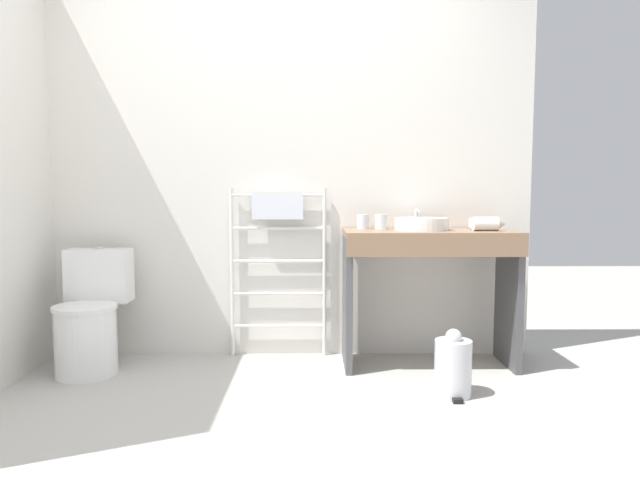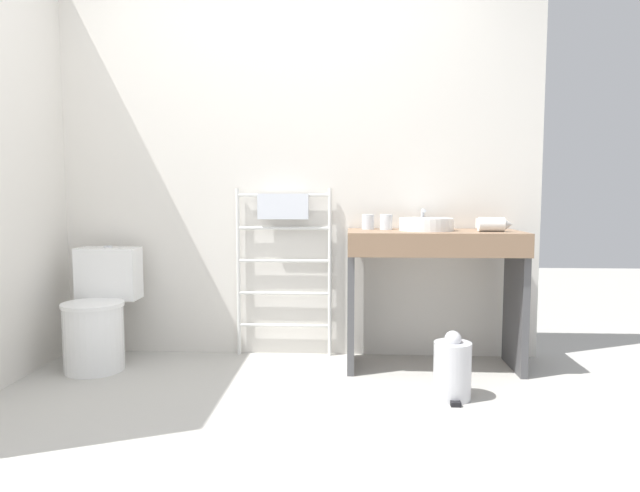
# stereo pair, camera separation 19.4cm
# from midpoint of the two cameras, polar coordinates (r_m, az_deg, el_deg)

# --- Properties ---
(ground_plane) EXTENTS (12.00, 12.00, 0.00)m
(ground_plane) POSITION_cam_midpoint_polar(r_m,az_deg,el_deg) (2.49, -7.80, -19.75)
(ground_plane) COLOR #B2AFA8
(wall_back) EXTENTS (3.19, 0.12, 2.46)m
(wall_back) POSITION_cam_midpoint_polar(r_m,az_deg,el_deg) (3.75, -5.15, 7.99)
(wall_back) COLOR silver
(wall_back) RESTS_ON ground_plane
(toilet) EXTENTS (0.38, 0.51, 0.73)m
(toilet) POSITION_cam_midpoint_polar(r_m,az_deg,el_deg) (3.69, -23.42, -6.76)
(toilet) COLOR white
(toilet) RESTS_ON ground_plane
(towel_radiator) EXTENTS (0.62, 0.06, 1.09)m
(towel_radiator) POSITION_cam_midpoint_polar(r_m,az_deg,el_deg) (3.66, -5.75, 0.51)
(towel_radiator) COLOR white
(towel_radiator) RESTS_ON ground_plane
(vanity_counter) EXTENTS (1.03, 0.49, 0.83)m
(vanity_counter) POSITION_cam_midpoint_polar(r_m,az_deg,el_deg) (3.49, 9.29, -2.69)
(vanity_counter) COLOR #84664C
(vanity_counter) RESTS_ON ground_plane
(sink_basin) EXTENTS (0.33, 0.33, 0.08)m
(sink_basin) POSITION_cam_midpoint_polar(r_m,az_deg,el_deg) (3.50, 8.56, 2.23)
(sink_basin) COLOR white
(sink_basin) RESTS_ON vanity_counter
(faucet) EXTENTS (0.02, 0.10, 0.13)m
(faucet) POSITION_cam_midpoint_polar(r_m,az_deg,el_deg) (3.66, 8.15, 3.03)
(faucet) COLOR silver
(faucet) RESTS_ON vanity_counter
(cup_near_wall) EXTENTS (0.08, 0.08, 0.09)m
(cup_near_wall) POSITION_cam_midpoint_polar(r_m,az_deg,el_deg) (3.56, 2.78, 2.44)
(cup_near_wall) COLOR silver
(cup_near_wall) RESTS_ON vanity_counter
(cup_near_edge) EXTENTS (0.08, 0.08, 0.09)m
(cup_near_edge) POSITION_cam_midpoint_polar(r_m,az_deg,el_deg) (3.54, 4.60, 2.43)
(cup_near_edge) COLOR silver
(cup_near_edge) RESTS_ON vanity_counter
(hair_dryer) EXTENTS (0.20, 0.19, 0.08)m
(hair_dryer) POSITION_cam_midpoint_polar(r_m,az_deg,el_deg) (3.52, 14.74, 2.17)
(hair_dryer) COLOR white
(hair_dryer) RESTS_ON vanity_counter
(trash_bin) EXTENTS (0.19, 0.22, 0.35)m
(trash_bin) POSITION_cam_midpoint_polar(r_m,az_deg,el_deg) (3.08, 11.38, -11.73)
(trash_bin) COLOR silver
(trash_bin) RESTS_ON ground_plane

